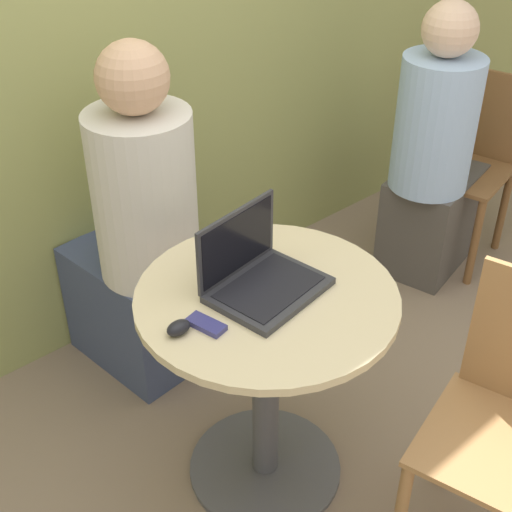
{
  "coord_description": "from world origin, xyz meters",
  "views": [
    {
      "loc": [
        -1.06,
        -1.15,
        1.92
      ],
      "look_at": [
        0.0,
        0.05,
        0.83
      ],
      "focal_mm": 50.0,
      "sensor_mm": 36.0,
      "label": 1
    }
  ],
  "objects": [
    {
      "name": "ground_plane",
      "position": [
        0.0,
        0.0,
        0.0
      ],
      "size": [
        12.0,
        12.0,
        0.0
      ],
      "primitive_type": "plane",
      "color": "#7F6B56"
    },
    {
      "name": "cell_phone",
      "position": [
        -0.21,
        0.0,
        0.74
      ],
      "size": [
        0.07,
        0.11,
        0.02
      ],
      "color": "navy",
      "rests_on": "round_table"
    },
    {
      "name": "person_background",
      "position": [
        1.33,
        0.4,
        0.52
      ],
      "size": [
        0.54,
        0.41,
        1.23
      ],
      "color": "#4C4742",
      "rests_on": "ground_plane"
    },
    {
      "name": "person_seated",
      "position": [
        0.02,
        0.69,
        0.54
      ],
      "size": [
        0.38,
        0.55,
        1.28
      ],
      "color": "#3D4766",
      "rests_on": "ground_plane"
    },
    {
      "name": "laptop",
      "position": [
        0.0,
        0.04,
        0.78
      ],
      "size": [
        0.34,
        0.28,
        0.22
      ],
      "color": "#2D2D33",
      "rests_on": "round_table"
    },
    {
      "name": "computer_mouse",
      "position": [
        -0.28,
        0.03,
        0.75
      ],
      "size": [
        0.07,
        0.04,
        0.04
      ],
      "color": "black",
      "rests_on": "round_table"
    },
    {
      "name": "chair_empty",
      "position": [
        0.33,
        -0.61,
        0.46
      ],
      "size": [
        0.49,
        0.49,
        0.88
      ],
      "color": "#9E7042",
      "rests_on": "ground_plane"
    },
    {
      "name": "back_wall",
      "position": [
        0.0,
        1.02,
        1.3
      ],
      "size": [
        7.0,
        0.05,
        2.6
      ],
      "color": "#939956",
      "rests_on": "ground_plane"
    },
    {
      "name": "round_table",
      "position": [
        0.0,
        0.0,
        0.5
      ],
      "size": [
        0.74,
        0.74,
        0.73
      ],
      "color": "#4C4C51",
      "rests_on": "ground_plane"
    },
    {
      "name": "chair_background",
      "position": [
        1.59,
        0.4,
        0.45
      ],
      "size": [
        0.48,
        0.48,
        0.85
      ],
      "color": "brown",
      "rests_on": "ground_plane"
    }
  ]
}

